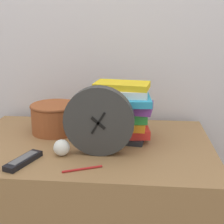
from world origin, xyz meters
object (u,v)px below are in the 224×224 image
at_px(tv_remote, 23,160).
at_px(book_stack, 124,111).
at_px(desk_clock, 99,121).
at_px(pen, 82,169).
at_px(basket, 55,117).
at_px(crumpled_paper_ball, 62,148).

bearing_deg(tv_remote, book_stack, 37.53).
height_order(desk_clock, pen, desk_clock).
xyz_separation_m(basket, pen, (0.20, -0.37, -0.07)).
bearing_deg(pen, desk_clock, 73.47).
height_order(basket, crumpled_paper_ball, basket).
xyz_separation_m(book_stack, crumpled_paper_ball, (-0.23, -0.19, -0.10)).
xyz_separation_m(tv_remote, crumpled_paper_ball, (0.12, 0.08, 0.02)).
height_order(book_stack, tv_remote, book_stack).
height_order(basket, tv_remote, basket).
distance_m(desk_clock, book_stack, 0.19).
distance_m(desk_clock, basket, 0.34).
bearing_deg(pen, book_stack, 67.23).
bearing_deg(crumpled_paper_ball, book_stack, 39.33).
xyz_separation_m(book_stack, pen, (-0.13, -0.31, -0.13)).
bearing_deg(desk_clock, pen, -106.53).
bearing_deg(book_stack, desk_clock, -117.61).
bearing_deg(crumpled_paper_ball, basket, 110.33).
relative_size(tv_remote, crumpled_paper_ball, 2.73).
bearing_deg(tv_remote, basket, 85.35).
relative_size(desk_clock, book_stack, 1.06).
relative_size(basket, crumpled_paper_ball, 3.49).
bearing_deg(basket, tv_remote, -94.65).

